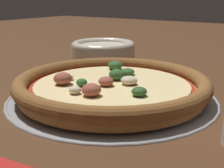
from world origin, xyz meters
TOP-DOWN VIEW (x-y plane):
  - ground_plane at (0.00, 0.00)m, footprint 3.00×3.00m
  - pizza_tray at (0.00, 0.00)m, footprint 0.34×0.34m
  - pizza at (-0.00, -0.00)m, footprint 0.32×0.32m
  - bowl_near at (-0.18, 0.22)m, footprint 0.16×0.16m

SIDE VIEW (x-z plane):
  - ground_plane at x=0.00m, z-range 0.00..0.00m
  - pizza_tray at x=0.00m, z-range 0.00..0.01m
  - pizza at x=0.00m, z-range 0.00..0.04m
  - bowl_near at x=-0.18m, z-range 0.00..0.06m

